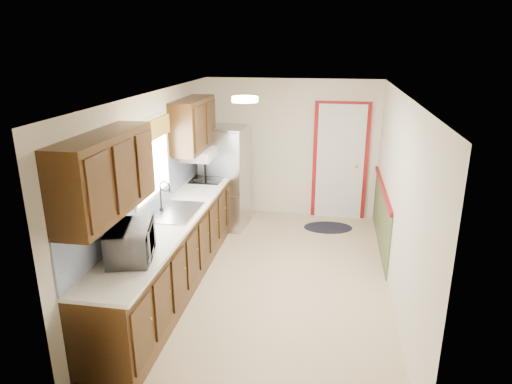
% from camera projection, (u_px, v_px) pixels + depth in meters
% --- Properties ---
extents(room_shell, '(3.20, 5.20, 2.52)m').
position_uv_depth(room_shell, '(273.00, 193.00, 5.63)').
color(room_shell, '#C7B18C').
rests_on(room_shell, ground).
extents(kitchen_run, '(0.63, 4.00, 2.20)m').
position_uv_depth(kitchen_run, '(171.00, 225.00, 5.67)').
color(kitchen_run, '#311C0B').
rests_on(kitchen_run, ground).
extents(back_wall_trim, '(1.12, 2.30, 2.08)m').
position_uv_depth(back_wall_trim, '(348.00, 173.00, 7.64)').
color(back_wall_trim, maroon).
rests_on(back_wall_trim, ground).
extents(ceiling_fixture, '(0.30, 0.30, 0.06)m').
position_uv_depth(ceiling_fixture, '(245.00, 99.00, 5.13)').
color(ceiling_fixture, '#FFD88C').
rests_on(ceiling_fixture, room_shell).
extents(microwave, '(0.49, 0.67, 0.41)m').
position_uv_depth(microwave, '(130.00, 239.00, 4.44)').
color(microwave, white).
rests_on(microwave, kitchen_run).
extents(refrigerator, '(0.76, 0.74, 1.69)m').
position_uv_depth(refrigerator, '(225.00, 177.00, 7.54)').
color(refrigerator, '#B7B7BC').
rests_on(refrigerator, ground).
extents(rug, '(0.87, 0.62, 0.01)m').
position_uv_depth(rug, '(328.00, 227.00, 7.67)').
color(rug, black).
rests_on(rug, ground).
extents(cooktop, '(0.47, 0.56, 0.02)m').
position_uv_depth(cooktop, '(208.00, 179.00, 7.10)').
color(cooktop, black).
rests_on(cooktop, kitchen_run).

